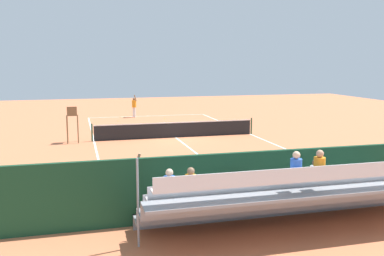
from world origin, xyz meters
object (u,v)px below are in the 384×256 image
at_px(courtside_bench, 314,184).
at_px(tennis_racket, 123,117).
at_px(tennis_net, 176,130).
at_px(tennis_ball_far, 165,119).
at_px(line_judge, 138,184).
at_px(tennis_player, 134,105).
at_px(bleacher_stand, 290,196).
at_px(equipment_bag, 278,199).
at_px(umpire_chair, 72,120).
at_px(tennis_ball_near, 118,121).

height_order(courtside_bench, tennis_racket, courtside_bench).
xyz_separation_m(tennis_net, tennis_ball_far, (-1.07, -8.70, -0.47)).
bearing_deg(tennis_ball_far, courtside_bench, 92.10).
distance_m(tennis_net, line_judge, 13.87).
bearing_deg(tennis_player, bleacher_stand, 92.39).
xyz_separation_m(equipment_bag, tennis_player, (1.68, -23.86, 0.84)).
height_order(equipment_bag, tennis_player, tennis_player).
height_order(courtside_bench, tennis_ball_far, courtside_bench).
height_order(tennis_net, tennis_player, tennis_player).
height_order(bleacher_stand, equipment_bag, bleacher_stand).
distance_m(umpire_chair, equipment_bag, 14.88).
bearing_deg(courtside_bench, line_judge, -0.58).
xyz_separation_m(tennis_player, tennis_ball_far, (-2.29, 1.75, -0.98)).
bearing_deg(tennis_racket, equipment_bag, 96.31).
bearing_deg(equipment_bag, tennis_net, -88.00).
height_order(equipment_bag, tennis_racket, equipment_bag).
distance_m(bleacher_stand, tennis_racket, 26.11).
bearing_deg(tennis_ball_near, tennis_player, -125.33).
bearing_deg(line_judge, tennis_ball_far, -103.48).
bearing_deg(tennis_player, tennis_ball_near, 54.67).
bearing_deg(tennis_player, tennis_ball_far, 142.53).
xyz_separation_m(tennis_net, tennis_ball_near, (2.80, -8.22, -0.47)).
distance_m(tennis_net, tennis_player, 10.54).
bearing_deg(courtside_bench, tennis_ball_far, -87.90).
bearing_deg(tennis_net, equipment_bag, 92.00).
bearing_deg(line_judge, courtside_bench, 179.42).
relative_size(umpire_chair, tennis_racket, 3.68).
distance_m(bleacher_stand, equipment_bag, 2.19).
height_order(tennis_net, tennis_ball_near, tennis_net).
height_order(umpire_chair, tennis_ball_far, umpire_chair).
bearing_deg(tennis_ball_far, equipment_bag, 88.43).
height_order(courtside_bench, tennis_ball_near, courtside_bench).
height_order(umpire_chair, tennis_ball_near, umpire_chair).
relative_size(tennis_racket, tennis_ball_near, 8.81).
relative_size(courtside_bench, line_judge, 0.93).
bearing_deg(line_judge, umpire_chair, -81.22).
relative_size(tennis_racket, tennis_ball_far, 8.81).
relative_size(equipment_bag, tennis_racket, 1.55).
bearing_deg(tennis_ball_far, line_judge, 76.52).
bearing_deg(courtside_bench, tennis_ball_near, -77.72).
height_order(tennis_ball_far, line_judge, line_judge).
relative_size(tennis_net, courtside_bench, 5.72).
distance_m(bleacher_stand, umpire_chair, 16.38).
relative_size(tennis_net, bleacher_stand, 1.14).
xyz_separation_m(courtside_bench, tennis_racket, (4.07, -23.93, -0.54)).
relative_size(umpire_chair, courtside_bench, 1.19).
distance_m(tennis_player, tennis_racket, 1.41).
bearing_deg(tennis_net, tennis_ball_near, -71.19).
bearing_deg(line_judge, tennis_player, -97.14).
bearing_deg(tennis_racket, tennis_ball_near, 75.94).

